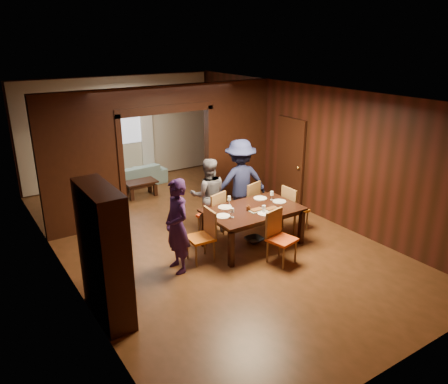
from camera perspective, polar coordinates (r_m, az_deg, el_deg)
floor at (r=9.03m, az=-2.57°, el=-5.82°), size 9.00×9.00×0.00m
ceiling at (r=8.20m, az=-2.89°, el=12.77°), size 5.50×9.00×0.02m
room_walls at (r=10.10m, az=-8.23°, el=5.89°), size 5.52×9.01×2.90m
person_purple at (r=7.50m, az=-6.15°, el=-4.46°), size 0.41×0.62×1.67m
person_grey at (r=9.03m, az=-2.06°, el=-0.41°), size 0.93×0.84×1.57m
person_navy at (r=9.37m, az=2.12°, el=1.30°), size 1.32×0.93×1.86m
sofa at (r=12.15m, az=-12.21°, el=2.06°), size 2.02×0.91×0.57m
serving_bowl at (r=8.49m, az=4.07°, el=-1.65°), size 0.36×0.36×0.09m
dining_table at (r=8.56m, az=3.73°, el=-4.55°), size 1.83×1.14×0.76m
coffee_table at (r=11.36m, az=-10.80°, el=0.45°), size 0.80×0.50×0.40m
chair_left at (r=7.91m, az=-3.10°, el=-5.82°), size 0.46×0.46×0.97m
chair_right at (r=9.27m, az=9.32°, el=-2.09°), size 0.44×0.44×0.97m
chair_far_l at (r=8.87m, az=-1.72°, el=-2.85°), size 0.55×0.55×0.97m
chair_far_r at (r=9.47m, az=2.89°, el=-1.37°), size 0.55×0.55×0.97m
chair_near at (r=7.91m, az=7.60°, el=-5.98°), size 0.52×0.52×0.97m
hutch at (r=6.44m, az=-15.41°, el=-7.79°), size 0.40×1.20×2.00m
door_right at (r=10.55m, az=8.63°, el=3.91°), size 0.06×0.90×2.10m
window_far at (r=12.37m, az=-13.44°, el=9.04°), size 1.20×0.03×1.30m
curtain_left at (r=12.20m, az=-16.52°, el=6.45°), size 0.35×0.06×2.40m
curtain_right at (r=12.69m, az=-10.03°, el=7.47°), size 0.35×0.06×2.40m
plate_left at (r=8.04m, az=-0.13°, el=-3.15°), size 0.27×0.27×0.01m
plate_far_l at (r=8.44m, az=0.12°, el=-2.00°), size 0.27×0.27×0.01m
plate_far_r at (r=8.94m, az=4.76°, el=-0.80°), size 0.27×0.27×0.01m
plate_right at (r=8.80m, az=7.24°, el=-1.22°), size 0.27×0.27×0.01m
plate_near at (r=8.19m, az=5.34°, el=-2.79°), size 0.27×0.27×0.01m
platter_a at (r=8.30m, az=4.25°, el=-2.36°), size 0.30×0.20×0.04m
platter_b at (r=8.39m, az=6.19°, el=-2.19°), size 0.30×0.20×0.04m
wineglass_left at (r=7.96m, az=1.08°, el=-2.74°), size 0.08×0.08×0.18m
wineglass_far at (r=8.55m, az=0.68°, el=-1.11°), size 0.08×0.08×0.18m
wineglass_right at (r=8.86m, az=6.26°, el=-0.46°), size 0.08×0.08×0.18m
tumbler at (r=8.22m, az=5.22°, el=-2.22°), size 0.07×0.07×0.14m
condiment_jar at (r=8.29m, az=3.22°, el=-2.09°), size 0.08×0.08×0.11m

